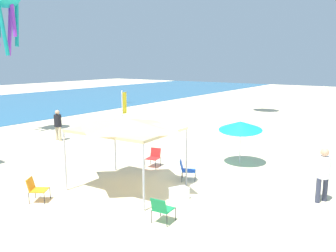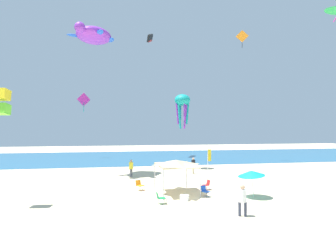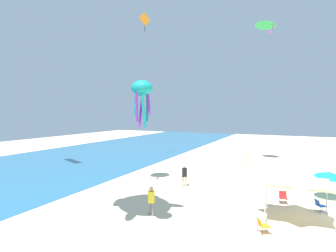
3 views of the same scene
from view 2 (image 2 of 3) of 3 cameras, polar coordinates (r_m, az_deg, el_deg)
ground at (r=21.69m, az=7.48°, el=-14.40°), size 120.00×120.00×0.10m
ocean_strip at (r=50.11m, az=-2.60°, el=-6.17°), size 120.00×23.09×0.02m
canopy_tent at (r=22.75m, az=1.63°, el=-7.41°), size 3.07×3.74×2.66m
beach_umbrella at (r=22.46m, az=16.30°, el=-9.04°), size 2.02×1.99×2.17m
folding_chair_near_cooler at (r=24.33m, az=-5.74°, el=-11.56°), size 0.77×0.80×0.82m
folding_chair_right_of_tent at (r=24.55m, az=7.70°, el=-11.45°), size 0.71×0.63×0.82m
folding_chair_facing_ocean at (r=22.27m, az=7.43°, el=-12.63°), size 0.75×0.80×0.82m
folding_chair_left_of_tent at (r=20.09m, az=-1.63°, el=-14.02°), size 0.67×0.59×0.82m
cooler_box at (r=21.06m, az=3.30°, el=-14.13°), size 0.74×0.64×0.40m
banner_flag at (r=27.22m, az=8.07°, el=-7.17°), size 0.36×0.06×3.25m
person_watching_sky at (r=32.21m, az=5.08°, el=-7.64°), size 0.44×0.49×1.84m
person_beachcomber at (r=30.62m, az=-7.39°, el=-8.07°), size 0.43×0.45×1.81m
person_kite_handler at (r=17.88m, az=14.67°, el=-13.71°), size 0.46×0.44×1.87m
kite_diamond_orange at (r=47.00m, az=14.60°, el=16.86°), size 1.80×0.76×2.76m
kite_octopus_teal at (r=35.94m, az=2.90°, el=4.86°), size 1.96×1.96×4.34m
kite_box_yellow at (r=21.68m, az=-30.22°, el=4.21°), size 0.91×1.00×1.76m
kite_parafoil_black at (r=51.86m, az=-3.61°, el=17.13°), size 1.50×4.27×2.60m
kite_turtle_purple at (r=33.68m, az=-14.70°, el=17.11°), size 5.52×5.55×1.78m
kite_diamond_magenta at (r=50.03m, az=-16.49°, el=4.97°), size 2.10×0.99×3.27m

